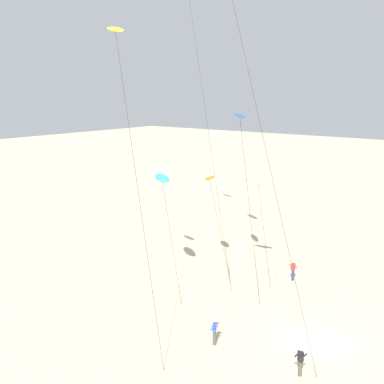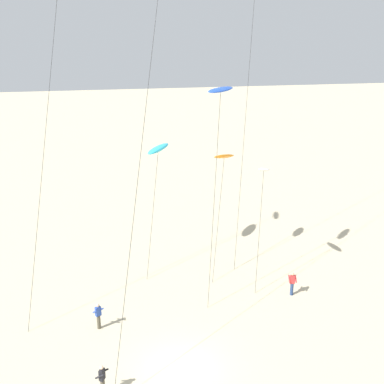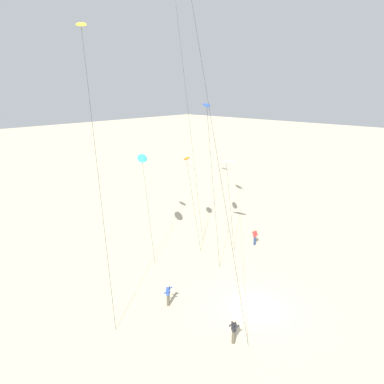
{
  "view_description": "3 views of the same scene",
  "coord_description": "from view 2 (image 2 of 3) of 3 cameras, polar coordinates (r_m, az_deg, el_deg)",
  "views": [
    {
      "loc": [
        -28.47,
        -12.34,
        15.61
      ],
      "look_at": [
        -0.91,
        8.84,
        8.59
      ],
      "focal_mm": 48.96,
      "sensor_mm": 36.0,
      "label": 1
    },
    {
      "loc": [
        -4.05,
        -21.35,
        17.04
      ],
      "look_at": [
        3.4,
        12.68,
        5.52
      ],
      "focal_mm": 45.96,
      "sensor_mm": 36.0,
      "label": 2
    },
    {
      "loc": [
        -19.44,
        -11.86,
        15.05
      ],
      "look_at": [
        2.37,
        8.33,
        6.34
      ],
      "focal_mm": 33.86,
      "sensor_mm": 36.0,
      "label": 3
    }
  ],
  "objects": [
    {
      "name": "ground_plane",
      "position": [
        27.61,
        -1.35,
        -19.81
      ],
      "size": [
        260.0,
        260.0,
        0.0
      ],
      "primitive_type": "plane",
      "color": "beige"
    },
    {
      "name": "kite_cyan",
      "position": [
        35.83,
        -3.95,
        4.99
      ],
      "size": [
        2.69,
        4.48,
        9.15
      ],
      "color": "#33BFE0",
      "rests_on": "ground"
    },
    {
      "name": "kite_orange",
      "position": [
        35.92,
        3.75,
        4.08
      ],
      "size": [
        2.9,
        4.65,
        8.78
      ],
      "color": "orange",
      "rests_on": "ground"
    },
    {
      "name": "kite_yellow",
      "position": [
        32.62,
        -15.48,
        20.14
      ],
      "size": [
        3.48,
        7.14,
        19.36
      ],
      "color": "yellow",
      "rests_on": "ground"
    },
    {
      "name": "kite_blue",
      "position": [
        31.1,
        3.33,
        11.51
      ],
      "size": [
        2.66,
        4.08,
        13.71
      ],
      "color": "blue",
      "rests_on": "ground"
    },
    {
      "name": "kite_white",
      "position": [
        33.26,
        8.32,
        2.49
      ],
      "size": [
        1.5,
        3.12,
        8.58
      ],
      "color": "white",
      "rests_on": "ground"
    },
    {
      "name": "kite_flyer_nearest",
      "position": [
        30.63,
        -10.82,
        -13.88
      ],
      "size": [
        0.7,
        0.69,
        1.67
      ],
      "color": "#4C4738",
      "rests_on": "ground"
    },
    {
      "name": "kite_flyer_middle",
      "position": [
        34.16,
        11.55,
        -10.31
      ],
      "size": [
        0.63,
        0.6,
        1.67
      ],
      "color": "navy",
      "rests_on": "ground"
    },
    {
      "name": "kite_flyer_furthest",
      "position": [
        25.91,
        -10.37,
        -20.59
      ],
      "size": [
        0.7,
        0.71,
        1.67
      ],
      "color": "#4C4738",
      "rests_on": "ground"
    }
  ]
}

